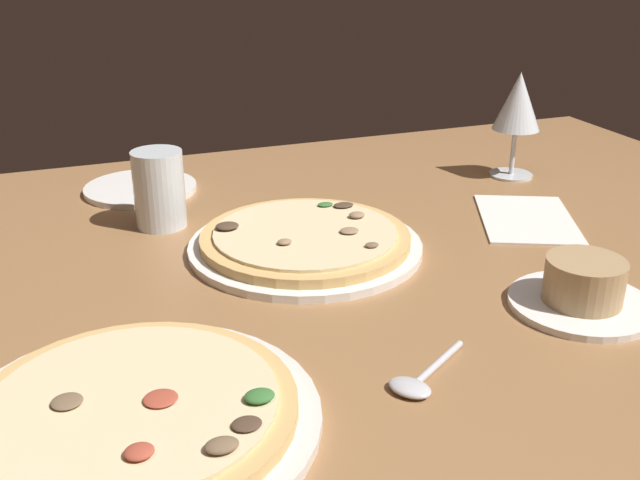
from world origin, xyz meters
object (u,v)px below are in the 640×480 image
at_px(ramekin_on_saucer, 583,289).
at_px(wine_glass_far, 518,105).
at_px(pizza_main, 305,241).
at_px(side_plate, 141,188).
at_px(spoon, 418,381).
at_px(water_glass, 159,193).
at_px(pizza_side, 134,414).
at_px(paper_menu, 527,219).

relative_size(ramekin_on_saucer, wine_glass_far, 0.91).
bearing_deg(ramekin_on_saucer, pizza_main, -47.67).
distance_m(ramekin_on_saucer, side_plate, 0.67).
relative_size(pizza_main, side_plate, 1.73).
bearing_deg(spoon, ramekin_on_saucer, -163.18).
bearing_deg(pizza_main, water_glass, -43.46).
bearing_deg(wine_glass_far, pizza_side, 34.36).
bearing_deg(paper_menu, pizza_side, 50.73).
height_order(pizza_main, paper_menu, pizza_main).
height_order(ramekin_on_saucer, water_glass, water_glass).
bearing_deg(water_glass, pizza_main, 136.54).
relative_size(pizza_side, paper_menu, 1.70).
height_order(pizza_side, ramekin_on_saucer, ramekin_on_saucer).
xyz_separation_m(pizza_side, wine_glass_far, (-0.66, -0.45, 0.10)).
bearing_deg(pizza_side, pizza_main, -130.95).
bearing_deg(spoon, side_plate, -75.88).
height_order(pizza_main, wine_glass_far, wine_glass_far).
bearing_deg(side_plate, ramekin_on_saucer, 125.24).
bearing_deg(pizza_side, side_plate, -98.58).
xyz_separation_m(ramekin_on_saucer, water_glass, (0.38, -0.39, 0.03)).
distance_m(water_glass, side_plate, 0.16).
bearing_deg(water_glass, spoon, 107.75).
height_order(water_glass, paper_menu, water_glass).
distance_m(wine_glass_far, side_plate, 0.60).
bearing_deg(wine_glass_far, side_plate, -13.27).
distance_m(wine_glass_far, paper_menu, 0.23).
xyz_separation_m(wine_glass_far, paper_menu, (0.09, 0.17, -0.11)).
relative_size(ramekin_on_saucer, paper_menu, 0.84).
xyz_separation_m(pizza_side, ramekin_on_saucer, (-0.47, -0.04, 0.01)).
xyz_separation_m(pizza_side, paper_menu, (-0.57, -0.28, -0.01)).
height_order(ramekin_on_saucer, paper_menu, ramekin_on_saucer).
bearing_deg(side_plate, spoon, 104.12).
bearing_deg(wine_glass_far, pizza_main, 21.77).
distance_m(side_plate, paper_menu, 0.57).
xyz_separation_m(ramekin_on_saucer, spoon, (0.23, 0.07, -0.02)).
xyz_separation_m(water_glass, paper_menu, (-0.48, 0.16, -0.05)).
xyz_separation_m(ramekin_on_saucer, paper_menu, (-0.10, -0.24, -0.02)).
xyz_separation_m(wine_glass_far, water_glass, (0.57, 0.02, -0.07)).
height_order(pizza_main, ramekin_on_saucer, ramekin_on_saucer).
height_order(water_glass, side_plate, water_glass).
height_order(water_glass, spoon, water_glass).
bearing_deg(ramekin_on_saucer, spoon, 16.82).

